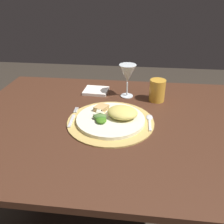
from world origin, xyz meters
TOP-DOWN VIEW (x-y plane):
  - dining_table at (0.00, 0.00)m, footprint 1.28×0.90m
  - placemat at (-0.02, -0.02)m, footprint 0.36×0.36m
  - dinner_plate at (-0.02, -0.02)m, footprint 0.28×0.28m
  - pasta_serving at (0.03, -0.01)m, footprint 0.15×0.13m
  - salad_greens at (-0.05, -0.05)m, footprint 0.07×0.09m
  - bread_piece at (-0.06, 0.04)m, footprint 0.07×0.07m
  - fork at (-0.17, -0.02)m, footprint 0.02×0.16m
  - spoon at (0.14, 0.00)m, footprint 0.03×0.13m
  - napkin at (-0.13, 0.27)m, footprint 0.13×0.12m
  - wine_glass at (0.04, 0.24)m, footprint 0.08×0.08m
  - amber_tumbler at (0.18, 0.21)m, footprint 0.08×0.08m

SIDE VIEW (x-z plane):
  - dining_table at x=0.00m, z-range 0.19..0.92m
  - placemat at x=-0.02m, z-range 0.73..0.73m
  - napkin at x=-0.13m, z-range 0.73..0.74m
  - fork at x=-0.17m, z-range 0.73..0.74m
  - spoon at x=0.14m, z-range 0.73..0.74m
  - dinner_plate at x=-0.02m, z-range 0.73..0.75m
  - salad_greens at x=-0.05m, z-range 0.74..0.77m
  - bread_piece at x=-0.06m, z-range 0.75..0.77m
  - pasta_serving at x=0.03m, z-range 0.75..0.79m
  - amber_tumbler at x=0.18m, z-range 0.73..0.83m
  - wine_glass at x=0.04m, z-range 0.76..0.92m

